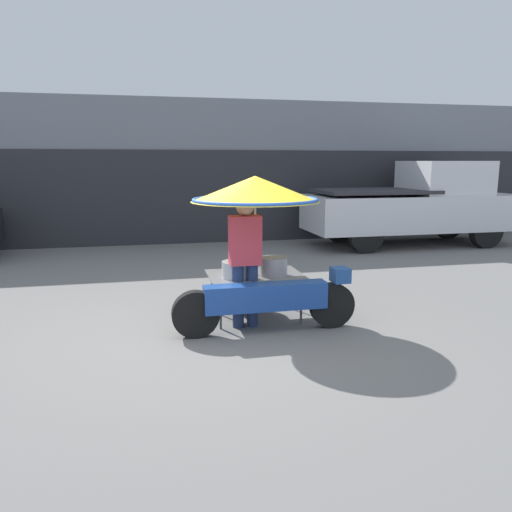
{
  "coord_description": "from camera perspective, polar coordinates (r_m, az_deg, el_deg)",
  "views": [
    {
      "loc": [
        -0.81,
        -5.7,
        2.04
      ],
      "look_at": [
        0.59,
        0.44,
        0.84
      ],
      "focal_mm": 35.0,
      "sensor_mm": 36.0,
      "label": 1
    }
  ],
  "objects": [
    {
      "name": "shopfront_building",
      "position": [
        13.55,
        -9.51,
        9.5
      ],
      "size": [
        28.0,
        2.06,
        3.55
      ],
      "color": "gray",
      "rests_on": "ground"
    },
    {
      "name": "pickup_truck",
      "position": [
        12.87,
        17.92,
        5.57
      ],
      "size": [
        5.16,
        1.82,
        2.04
      ],
      "color": "black",
      "rests_on": "ground"
    },
    {
      "name": "vendor_motorcycle_cart",
      "position": [
        6.3,
        0.13,
        4.69
      ],
      "size": [
        2.25,
        1.64,
        1.86
      ],
      "color": "black",
      "rests_on": "ground"
    },
    {
      "name": "ground_plane",
      "position": [
        6.11,
        -4.5,
        -8.74
      ],
      "size": [
        36.0,
        36.0,
        0.0
      ],
      "primitive_type": "plane",
      "color": "slate"
    },
    {
      "name": "vendor_person",
      "position": [
        6.08,
        -1.26,
        0.01
      ],
      "size": [
        0.38,
        0.22,
        1.61
      ],
      "color": "navy",
      "rests_on": "ground"
    }
  ]
}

